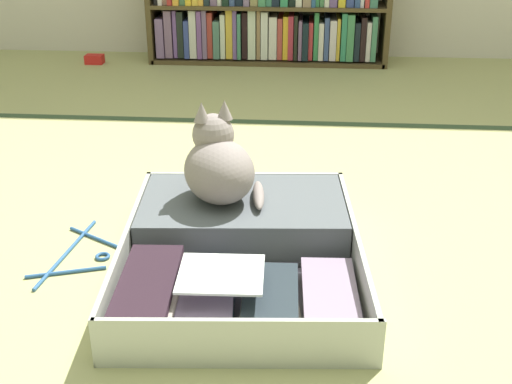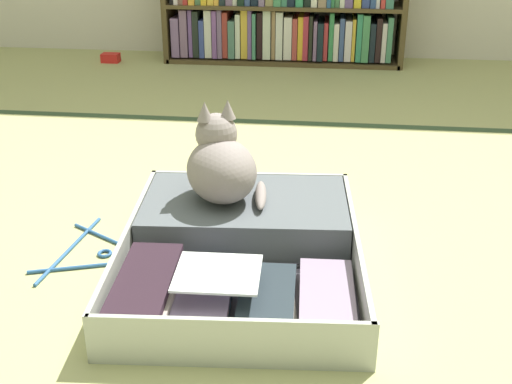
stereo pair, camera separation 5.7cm
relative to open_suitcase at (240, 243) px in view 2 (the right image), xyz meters
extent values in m
plane|color=tan|center=(0.04, 0.01, -0.05)|extent=(10.00, 10.00, 0.00)
cube|color=#374E33|center=(0.04, 1.15, -0.05)|extent=(4.80, 0.05, 0.00)
cube|color=#4F3F24|center=(-0.06, 2.25, -0.04)|extent=(1.32, 0.29, 0.02)
cube|color=#4F3F24|center=(-0.06, 2.25, 0.27)|extent=(1.29, 0.29, 0.02)
cube|color=slate|center=(-0.67, 2.24, 0.09)|extent=(0.04, 0.24, 0.22)
cube|color=slate|center=(-0.62, 2.25, 0.11)|extent=(0.04, 0.24, 0.26)
cube|color=#714D94|center=(-0.58, 2.26, 0.11)|extent=(0.02, 0.24, 0.26)
cube|color=#212923|center=(-0.55, 2.25, 0.11)|extent=(0.03, 0.24, 0.26)
cube|color=#384795|center=(-0.52, 2.24, 0.09)|extent=(0.03, 0.24, 0.21)
cube|color=silver|center=(-0.48, 2.25, 0.12)|extent=(0.04, 0.24, 0.26)
cube|color=#7B4D94|center=(-0.44, 2.24, 0.12)|extent=(0.03, 0.24, 0.26)
cube|color=slate|center=(-0.41, 2.24, 0.12)|extent=(0.03, 0.24, 0.27)
cube|color=#B83F36|center=(-0.38, 2.26, 0.11)|extent=(0.03, 0.24, 0.25)
cube|color=#4C7465|center=(-0.35, 2.24, 0.09)|extent=(0.04, 0.24, 0.21)
cube|color=silver|center=(-0.31, 2.25, 0.11)|extent=(0.03, 0.24, 0.25)
cube|color=gold|center=(-0.27, 2.25, 0.12)|extent=(0.04, 0.24, 0.27)
cube|color=#6C4F8F|center=(-0.24, 2.25, 0.12)|extent=(0.02, 0.24, 0.27)
cube|color=#3F8064|center=(-0.22, 2.24, 0.11)|extent=(0.02, 0.24, 0.25)
cube|color=black|center=(-0.19, 2.26, 0.11)|extent=(0.03, 0.24, 0.26)
cube|color=silver|center=(-0.15, 2.25, 0.12)|extent=(0.04, 0.24, 0.27)
cube|color=#977550|center=(-0.11, 2.25, 0.12)|extent=(0.02, 0.24, 0.27)
cube|color=silver|center=(-0.08, 2.25, 0.11)|extent=(0.04, 0.24, 0.26)
cube|color=silver|center=(-0.03, 2.25, 0.10)|extent=(0.04, 0.24, 0.24)
cube|color=#B0413C|center=(0.01, 2.25, 0.10)|extent=(0.03, 0.24, 0.23)
cube|color=gold|center=(0.04, 2.26, 0.10)|extent=(0.03, 0.24, 0.24)
cube|color=#AE2C3F|center=(0.07, 2.25, 0.10)|extent=(0.03, 0.24, 0.24)
cube|color=black|center=(0.10, 2.25, 0.11)|extent=(0.02, 0.24, 0.24)
cube|color=slate|center=(0.12, 2.25, 0.09)|extent=(0.02, 0.24, 0.22)
cube|color=black|center=(0.15, 2.24, 0.09)|extent=(0.03, 0.24, 0.21)
cube|color=#C33239|center=(0.18, 2.26, 0.09)|extent=(0.02, 0.24, 0.21)
cube|color=#36864F|center=(0.21, 2.26, 0.11)|extent=(0.03, 0.24, 0.26)
cube|color=silver|center=(0.24, 2.25, 0.09)|extent=(0.03, 0.24, 0.21)
cube|color=#3F538D|center=(0.27, 2.25, 0.10)|extent=(0.03, 0.24, 0.23)
cube|color=silver|center=(0.31, 2.25, 0.09)|extent=(0.04, 0.24, 0.22)
cube|color=gold|center=(0.34, 2.25, 0.10)|extent=(0.02, 0.24, 0.23)
cube|color=#338B65|center=(0.37, 2.25, 0.11)|extent=(0.03, 0.24, 0.26)
cube|color=#448957|center=(0.40, 2.24, 0.11)|extent=(0.04, 0.24, 0.25)
cube|color=black|center=(0.44, 2.25, 0.09)|extent=(0.03, 0.24, 0.21)
cube|color=black|center=(0.47, 2.25, 0.10)|extent=(0.03, 0.24, 0.24)
cube|color=silver|center=(0.50, 2.25, 0.09)|extent=(0.02, 0.24, 0.21)
cube|color=#478664|center=(0.53, 2.25, 0.11)|extent=(0.03, 0.24, 0.25)
cube|color=#B0B4A7|center=(0.02, -0.25, -0.05)|extent=(0.63, 0.42, 0.01)
cube|color=#B0B4A7|center=(0.04, -0.44, 0.01)|extent=(0.60, 0.05, 0.12)
cube|color=#B0B4A7|center=(-0.27, -0.27, 0.01)|extent=(0.04, 0.38, 0.12)
cube|color=#B0B4A7|center=(0.32, -0.23, 0.01)|extent=(0.04, 0.38, 0.12)
cube|color=#524E5B|center=(0.02, -0.25, -0.04)|extent=(0.60, 0.40, 0.01)
cube|color=#B0B4A7|center=(0.00, 0.13, -0.05)|extent=(0.63, 0.42, 0.01)
cube|color=#B0B4A7|center=(-0.02, 0.31, 0.01)|extent=(0.60, 0.05, 0.12)
cube|color=#B0B4A7|center=(-0.30, 0.11, 0.01)|extent=(0.04, 0.38, 0.12)
cube|color=#B0B4A7|center=(0.29, 0.15, 0.01)|extent=(0.04, 0.38, 0.12)
cube|color=#524E5B|center=(0.00, 0.13, -0.04)|extent=(0.60, 0.40, 0.01)
cylinder|color=black|center=(0.01, -0.06, -0.03)|extent=(0.58, 0.06, 0.02)
cube|color=tan|center=(-0.18, -0.26, -0.02)|extent=(0.16, 0.31, 0.01)
cube|color=slate|center=(-0.18, -0.27, -0.01)|extent=(0.16, 0.30, 0.02)
cube|color=#A89B8E|center=(-0.18, -0.27, 0.01)|extent=(0.14, 0.31, 0.02)
cube|color=#2A1A24|center=(-0.19, -0.26, 0.03)|extent=(0.14, 0.32, 0.02)
cube|color=#394F64|center=(-0.05, -0.25, -0.02)|extent=(0.15, 0.31, 0.02)
cube|color=#907B9F|center=(-0.05, -0.26, 0.00)|extent=(0.15, 0.33, 0.02)
cube|color=slate|center=(0.10, -0.25, -0.02)|extent=(0.16, 0.30, 0.01)
cube|color=#B3AA89|center=(0.10, -0.25, -0.01)|extent=(0.14, 0.28, 0.02)
cube|color=#222D33|center=(0.10, -0.26, 0.01)|extent=(0.14, 0.28, 0.02)
cube|color=#B1AE8A|center=(0.24, -0.24, -0.02)|extent=(0.14, 0.30, 0.02)
cube|color=gray|center=(0.24, -0.23, 0.00)|extent=(0.14, 0.31, 0.02)
cube|color=white|center=(-0.02, -0.25, 0.06)|extent=(0.20, 0.18, 0.01)
cube|color=#545A5F|center=(0.00, 0.13, 0.02)|extent=(0.59, 0.39, 0.11)
torus|color=white|center=(0.02, 0.14, 0.07)|extent=(0.14, 0.14, 0.01)
cylinder|color=black|center=(-0.18, 0.29, 0.01)|extent=(0.02, 0.02, 0.11)
cylinder|color=black|center=(0.15, 0.31, 0.01)|extent=(0.02, 0.02, 0.11)
cube|color=red|center=(0.03, -0.43, -0.01)|extent=(0.03, 0.00, 0.02)
cube|color=white|center=(0.20, -0.42, 0.05)|extent=(0.03, 0.00, 0.02)
cube|color=yellow|center=(0.15, -0.42, 0.01)|extent=(0.03, 0.00, 0.02)
ellipsoid|color=gray|center=(-0.07, 0.12, 0.16)|extent=(0.27, 0.29, 0.17)
ellipsoid|color=gray|center=(-0.09, 0.18, 0.12)|extent=(0.16, 0.13, 0.10)
sphere|color=gray|center=(-0.09, 0.17, 0.25)|extent=(0.12, 0.12, 0.12)
cone|color=gray|center=(-0.06, 0.18, 0.32)|extent=(0.04, 0.04, 0.05)
cone|color=gray|center=(-0.12, 0.15, 0.32)|extent=(0.04, 0.04, 0.05)
sphere|color=#DFC348|center=(-0.09, 0.22, 0.25)|extent=(0.02, 0.02, 0.02)
sphere|color=#DFC348|center=(-0.13, 0.21, 0.25)|extent=(0.02, 0.02, 0.02)
ellipsoid|color=gray|center=(0.04, 0.12, 0.09)|extent=(0.05, 0.18, 0.03)
cylinder|color=#2C5A93|center=(-0.48, -0.01, -0.05)|extent=(0.05, 0.38, 0.01)
cylinder|color=#2C5A93|center=(-0.43, 0.08, -0.05)|extent=(0.18, 0.11, 0.01)
cylinder|color=#2C5A93|center=(-0.45, -0.11, -0.05)|extent=(0.20, 0.07, 0.01)
torus|color=#2C5A93|center=(-0.37, -0.02, -0.05)|extent=(0.05, 0.05, 0.01)
cube|color=red|center=(-1.05, 2.11, -0.03)|extent=(0.10, 0.07, 0.05)
camera|label=1|loc=(0.16, -1.53, 0.87)|focal=46.11mm
camera|label=2|loc=(0.22, -1.53, 0.87)|focal=46.11mm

